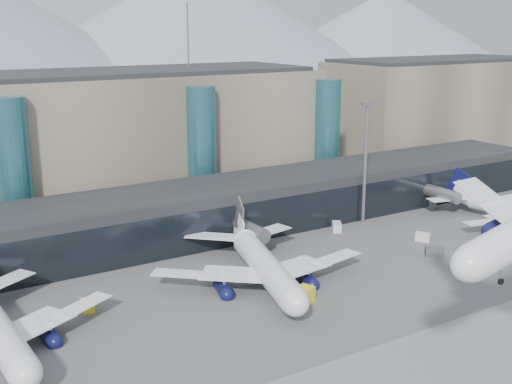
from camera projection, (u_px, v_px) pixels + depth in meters
ground at (430, 353)px, 82.44m from camera, size 900.00×900.00×0.00m
concourse at (217, 209)px, 128.74m from camera, size 170.00×27.00×10.00m
terminal_main at (46, 145)px, 140.02m from camera, size 130.00×30.00×31.00m
terminal_east at (435, 108)px, 200.85m from camera, size 70.00×30.00×31.00m
teal_towers at (115, 159)px, 132.28m from camera, size 116.40×19.40×46.00m
lightmast_mid at (366, 156)px, 133.55m from camera, size 3.00×1.20×25.60m
jet_parked_mid at (260, 253)px, 105.17m from camera, size 36.47×37.93×12.18m
jet_parked_right at (508, 202)px, 136.85m from camera, size 33.54×34.40×11.06m
veh_b at (88, 306)px, 94.44m from camera, size 2.19×3.03×1.59m
veh_c at (434, 252)px, 116.62m from camera, size 3.59×3.33×1.79m
veh_d at (337, 227)px, 130.91m from camera, size 3.15×3.60×1.82m
veh_g at (423, 237)px, 124.91m from camera, size 2.89×3.18×1.61m
veh_h at (301, 296)px, 96.64m from camera, size 4.87×3.70×2.40m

